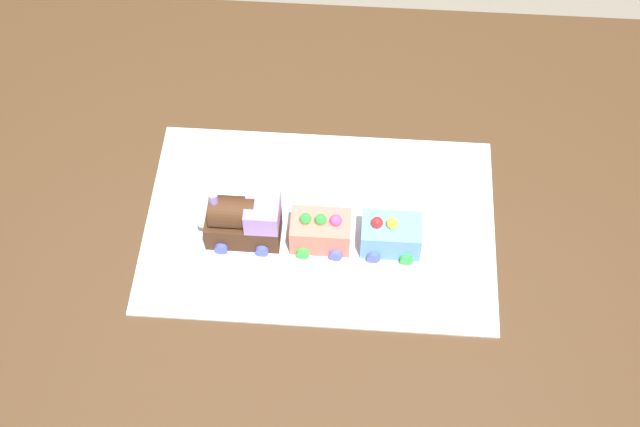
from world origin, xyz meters
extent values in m
plane|color=gray|center=(0.00, 0.00, 0.00)|extent=(8.00, 8.00, 0.00)
cube|color=#4C331E|center=(0.00, 0.00, 0.72)|extent=(1.40, 1.00, 0.03)
cube|color=#4C331E|center=(-0.64, 0.44, 0.35)|extent=(0.07, 0.07, 0.71)
cube|color=#4C331E|center=(0.64, 0.44, 0.35)|extent=(0.07, 0.07, 0.71)
cube|color=silver|center=(0.06, -0.06, 0.74)|extent=(0.60, 0.40, 0.00)
cube|color=#472816|center=(-0.07, -0.09, 0.77)|extent=(0.12, 0.06, 0.05)
cylinder|color=#472816|center=(-0.09, -0.09, 0.81)|extent=(0.08, 0.05, 0.05)
cube|color=#AD84E0|center=(-0.04, -0.09, 0.82)|extent=(0.06, 0.06, 0.04)
cylinder|color=#AD84E0|center=(-0.12, -0.09, 0.84)|extent=(0.02, 0.02, 0.03)
sphere|color=#F4EFCC|center=(-0.14, -0.09, 0.78)|extent=(0.02, 0.02, 0.02)
cylinder|color=#4C59D8|center=(-0.11, -0.13, 0.76)|extent=(0.02, 0.01, 0.02)
cylinder|color=#4C59D8|center=(-0.04, -0.13, 0.76)|extent=(0.02, 0.01, 0.02)
cylinder|color=orange|center=(-0.11, -0.06, 0.76)|extent=(0.02, 0.01, 0.02)
cylinder|color=yellow|center=(-0.04, -0.06, 0.76)|extent=(0.02, 0.01, 0.02)
cube|color=#F27260|center=(0.06, -0.09, 0.77)|extent=(0.10, 0.06, 0.06)
cylinder|color=green|center=(0.03, -0.13, 0.76)|extent=(0.02, 0.01, 0.02)
cylinder|color=#4C59D8|center=(0.09, -0.13, 0.76)|extent=(0.02, 0.01, 0.02)
cylinder|color=yellow|center=(0.03, -0.06, 0.76)|extent=(0.02, 0.01, 0.02)
cylinder|color=yellow|center=(0.09, -0.06, 0.76)|extent=(0.02, 0.01, 0.02)
sphere|color=green|center=(0.03, -0.09, 0.81)|extent=(0.02, 0.02, 0.02)
sphere|color=green|center=(0.06, -0.09, 0.81)|extent=(0.02, 0.02, 0.02)
sphere|color=#D84CB2|center=(0.08, -0.09, 0.81)|extent=(0.02, 0.02, 0.02)
cube|color=#669EEA|center=(0.18, -0.09, 0.77)|extent=(0.10, 0.06, 0.06)
cylinder|color=#4C59D8|center=(0.15, -0.13, 0.76)|extent=(0.02, 0.01, 0.02)
cylinder|color=green|center=(0.20, -0.13, 0.76)|extent=(0.02, 0.01, 0.02)
cylinder|color=yellow|center=(0.15, -0.06, 0.76)|extent=(0.02, 0.01, 0.02)
cylinder|color=green|center=(0.20, -0.06, 0.76)|extent=(0.02, 0.01, 0.02)
sphere|color=red|center=(0.15, -0.09, 0.81)|extent=(0.02, 0.02, 0.02)
sphere|color=yellow|center=(0.18, -0.09, 0.81)|extent=(0.02, 0.02, 0.02)
camera|label=1|loc=(0.12, -0.96, 2.04)|focal=51.32mm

